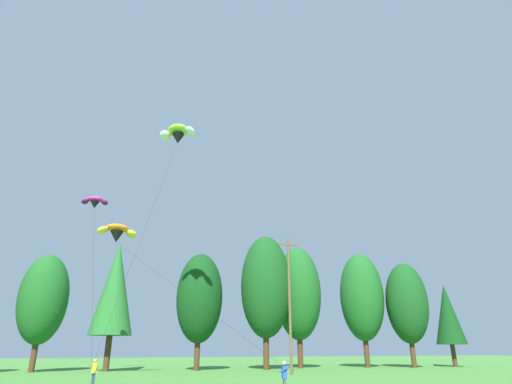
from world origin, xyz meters
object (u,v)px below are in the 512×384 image
(utility_pole, at_px, (290,300))
(kite_flyer_near, at_px, (94,371))
(parafoil_kite_mid_orange, at_px, (117,233))
(parafoil_kite_far_lime_white, at_px, (178,134))
(parafoil_kite_high_magenta, at_px, (95,202))
(kite_flyer_mid, at_px, (284,375))

(utility_pole, height_order, kite_flyer_near, utility_pole)
(parafoil_kite_mid_orange, distance_m, parafoil_kite_far_lime_white, 11.23)
(utility_pole, bearing_deg, parafoil_kite_high_magenta, 149.51)
(kite_flyer_mid, bearing_deg, parafoil_kite_far_lime_white, 106.38)
(kite_flyer_near, xyz_separation_m, kite_flyer_mid, (9.47, -8.28, 0.01))
(kite_flyer_near, distance_m, parafoil_kite_far_lime_white, 22.76)
(kite_flyer_mid, xyz_separation_m, parafoil_kite_mid_orange, (-9.06, 19.77, 11.83))
(utility_pole, relative_size, parafoil_kite_high_magenta, 0.62)
(kite_flyer_mid, height_order, parafoil_kite_far_lime_white, parafoil_kite_far_lime_white)
(utility_pole, bearing_deg, parafoil_kite_far_lime_white, -172.70)
(kite_flyer_mid, height_order, parafoil_kite_high_magenta, parafoil_kite_high_magenta)
(utility_pole, relative_size, parafoil_kite_mid_orange, 0.62)
(kite_flyer_near, bearing_deg, parafoil_kite_high_magenta, 97.02)
(utility_pole, bearing_deg, parafoil_kite_mid_orange, 170.04)
(kite_flyer_near, distance_m, parafoil_kite_high_magenta, 26.70)
(kite_flyer_near, relative_size, parafoil_kite_high_magenta, 0.08)
(parafoil_kite_high_magenta, bearing_deg, kite_flyer_near, -82.98)
(parafoil_kite_mid_orange, bearing_deg, kite_flyer_near, -92.03)
(parafoil_kite_high_magenta, relative_size, parafoil_kite_far_lime_white, 0.95)
(kite_flyer_near, bearing_deg, kite_flyer_mid, -41.15)
(parafoil_kite_high_magenta, xyz_separation_m, parafoil_kite_far_lime_white, (7.45, -13.07, 3.66))
(kite_flyer_near, distance_m, parafoil_kite_mid_orange, 16.51)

